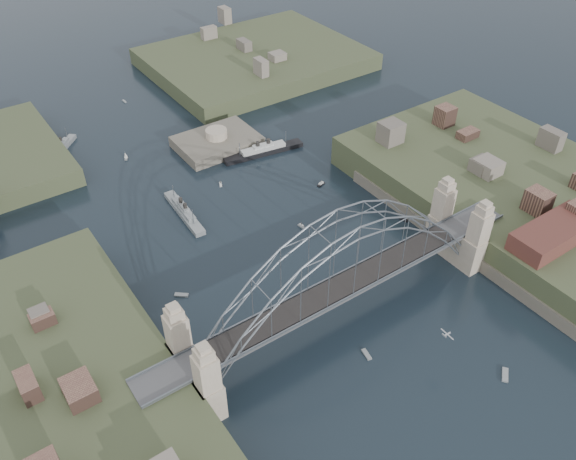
# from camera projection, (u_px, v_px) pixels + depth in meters

# --- Properties ---
(ground) EXTENTS (500.00, 500.00, 0.00)m
(ground) POSITION_uv_depth(u_px,v_px,m) (340.00, 317.00, 115.61)
(ground) COLOR black
(ground) RESTS_ON ground
(bridge) EXTENTS (84.00, 13.80, 24.60)m
(bridge) POSITION_uv_depth(u_px,v_px,m) (344.00, 271.00, 107.83)
(bridge) COLOR #4D4D4F
(bridge) RESTS_ON ground
(shore_east) EXTENTS (50.50, 90.00, 12.00)m
(shore_east) POSITION_uv_depth(u_px,v_px,m) (528.00, 208.00, 139.78)
(shore_east) COLOR #3B4428
(shore_east) RESTS_ON ground
(headland_ne) EXTENTS (70.00, 55.00, 9.50)m
(headland_ne) POSITION_uv_depth(u_px,v_px,m) (255.00, 64.00, 207.28)
(headland_ne) COLOR #3B4428
(headland_ne) RESTS_ON ground
(fort_island) EXTENTS (22.00, 16.00, 9.40)m
(fort_island) POSITION_uv_depth(u_px,v_px,m) (218.00, 148.00, 165.67)
(fort_island) COLOR #5C5648
(fort_island) RESTS_ON ground
(wharf_shed) EXTENTS (20.00, 8.00, 4.00)m
(wharf_shed) POSITION_uv_depth(u_px,v_px,m) (554.00, 233.00, 119.90)
(wharf_shed) COLOR #592D26
(wharf_shed) RESTS_ON shore_east
(naval_cruiser_near) EXTENTS (3.59, 19.03, 5.68)m
(naval_cruiser_near) POSITION_uv_depth(u_px,v_px,m) (184.00, 212.00, 140.46)
(naval_cruiser_near) COLOR gray
(naval_cruiser_near) RESTS_ON ground
(naval_cruiser_far) EXTENTS (12.12, 12.37, 5.14)m
(naval_cruiser_far) POSITION_uv_depth(u_px,v_px,m) (61.00, 149.00, 163.07)
(naval_cruiser_far) COLOR gray
(naval_cruiser_far) RESTS_ON ground
(ocean_liner) EXTENTS (23.29, 6.56, 5.66)m
(ocean_liner) POSITION_uv_depth(u_px,v_px,m) (263.00, 151.00, 161.99)
(ocean_liner) COLOR black
(ocean_liner) RESTS_ON ground
(aeroplane) EXTENTS (1.60, 3.02, 0.44)m
(aeroplane) POSITION_uv_depth(u_px,v_px,m) (446.00, 335.00, 102.36)
(aeroplane) COLOR #B2B5BA
(small_boat_a) EXTENTS (2.79, 2.56, 0.45)m
(small_boat_a) POSITION_uv_depth(u_px,v_px,m) (182.00, 295.00, 120.00)
(small_boat_a) COLOR beige
(small_boat_a) RESTS_ON ground
(small_boat_b) EXTENTS (0.90, 2.01, 1.43)m
(small_boat_b) POSITION_uv_depth(u_px,v_px,m) (301.00, 226.00, 137.25)
(small_boat_b) COLOR beige
(small_boat_b) RESTS_ON ground
(small_boat_c) EXTENTS (1.38, 2.73, 0.45)m
(small_boat_c) POSITION_uv_depth(u_px,v_px,m) (366.00, 354.00, 108.16)
(small_boat_c) COLOR beige
(small_boat_c) RESTS_ON ground
(small_boat_d) EXTENTS (2.52, 1.40, 1.43)m
(small_boat_d) POSITION_uv_depth(u_px,v_px,m) (321.00, 184.00, 150.62)
(small_boat_d) COLOR beige
(small_boat_d) RESTS_ON ground
(small_boat_e) EXTENTS (1.95, 3.77, 2.38)m
(small_boat_e) POSITION_uv_depth(u_px,v_px,m) (90.00, 243.00, 132.03)
(small_boat_e) COLOR beige
(small_boat_e) RESTS_ON ground
(small_boat_f) EXTENTS (1.24, 1.82, 1.43)m
(small_boat_f) POSITION_uv_depth(u_px,v_px,m) (221.00, 184.00, 150.53)
(small_boat_f) COLOR beige
(small_boat_f) RESTS_ON ground
(small_boat_g) EXTENTS (3.12, 2.77, 0.45)m
(small_boat_g) POSITION_uv_depth(u_px,v_px,m) (505.00, 375.00, 104.59)
(small_boat_g) COLOR beige
(small_boat_g) RESTS_ON ground
(small_boat_h) EXTENTS (1.52, 2.21, 2.38)m
(small_boat_h) POSITION_uv_depth(u_px,v_px,m) (126.00, 156.00, 159.93)
(small_boat_h) COLOR beige
(small_boat_h) RESTS_ON ground
(small_boat_i) EXTENTS (1.36, 2.38, 0.45)m
(small_boat_i) POSITION_uv_depth(u_px,v_px,m) (403.00, 220.00, 139.40)
(small_boat_i) COLOR beige
(small_boat_i) RESTS_ON ground
(small_boat_k) EXTENTS (0.76, 1.93, 0.45)m
(small_boat_k) POSITION_uv_depth(u_px,v_px,m) (124.00, 101.00, 186.64)
(small_boat_k) COLOR beige
(small_boat_k) RESTS_ON ground
(small_boat_l) EXTENTS (2.18, 2.08, 0.45)m
(small_boat_l) POSITION_uv_depth(u_px,v_px,m) (119.00, 318.00, 115.17)
(small_boat_l) COLOR beige
(small_boat_l) RESTS_ON ground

